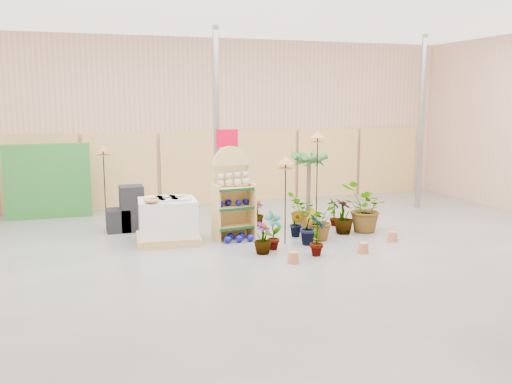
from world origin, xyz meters
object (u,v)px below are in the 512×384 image
at_px(display_shelf, 232,196).
at_px(bird_table_front, 286,163).
at_px(potted_plant_2, 320,220).
at_px(pallet_stack, 168,221).

xyz_separation_m(display_shelf, bird_table_front, (0.85, -0.86, 0.76)).
xyz_separation_m(bird_table_front, potted_plant_2, (0.82, 0.13, -1.22)).
bearing_deg(potted_plant_2, display_shelf, 156.48).
bearing_deg(pallet_stack, bird_table_front, -16.46).
height_order(pallet_stack, bird_table_front, bird_table_front).
bearing_deg(pallet_stack, potted_plant_2, -8.64).
xyz_separation_m(display_shelf, pallet_stack, (-1.35, 0.00, -0.43)).
bearing_deg(bird_table_front, pallet_stack, 158.58).
relative_size(display_shelf, bird_table_front, 1.08).
distance_m(display_shelf, pallet_stack, 1.41).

